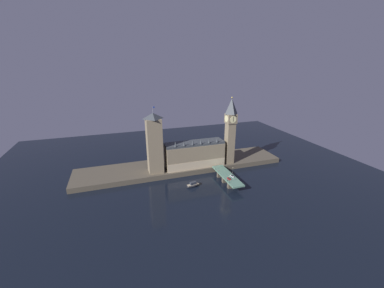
{
  "coord_description": "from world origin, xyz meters",
  "views": [
    {
      "loc": [
        -62.88,
        -185.88,
        109.07
      ],
      "look_at": [
        5.46,
        20.0,
        33.21
      ],
      "focal_mm": 22.0,
      "sensor_mm": 36.0,
      "label": 1
    }
  ],
  "objects_px": {
    "victoria_tower": "(154,143)",
    "pedestrian_far_rail": "(218,171)",
    "street_lamp_mid": "(233,170)",
    "pedestrian_mid_walk": "(232,173)",
    "pedestrian_near_rail": "(227,180)",
    "street_lamp_near": "(229,179)",
    "boat_upstream": "(193,185)",
    "car_southbound_lead": "(232,176)",
    "street_lamp_far": "(216,166)",
    "clock_tower": "(230,129)",
    "car_northbound_trail": "(229,179)"
  },
  "relations": [
    {
      "from": "victoria_tower",
      "to": "pedestrian_far_rail",
      "type": "relative_size",
      "value": 39.41
    },
    {
      "from": "street_lamp_mid",
      "to": "pedestrian_mid_walk",
      "type": "bearing_deg",
      "value": 171.95
    },
    {
      "from": "victoria_tower",
      "to": "pedestrian_near_rail",
      "type": "height_order",
      "value": "victoria_tower"
    },
    {
      "from": "street_lamp_mid",
      "to": "pedestrian_far_rail",
      "type": "bearing_deg",
      "value": 137.7
    },
    {
      "from": "pedestrian_near_rail",
      "to": "street_lamp_near",
      "type": "bearing_deg",
      "value": -95.38
    },
    {
      "from": "boat_upstream",
      "to": "car_southbound_lead",
      "type": "bearing_deg",
      "value": -9.3
    },
    {
      "from": "car_southbound_lead",
      "to": "boat_upstream",
      "type": "xyz_separation_m",
      "value": [
        -36.59,
        5.99,
        -6.09
      ]
    },
    {
      "from": "street_lamp_mid",
      "to": "street_lamp_far",
      "type": "height_order",
      "value": "street_lamp_mid"
    },
    {
      "from": "car_southbound_lead",
      "to": "boat_upstream",
      "type": "bearing_deg",
      "value": 170.7
    },
    {
      "from": "pedestrian_mid_walk",
      "to": "boat_upstream",
      "type": "height_order",
      "value": "pedestrian_mid_walk"
    },
    {
      "from": "car_southbound_lead",
      "to": "pedestrian_far_rail",
      "type": "bearing_deg",
      "value": 118.13
    },
    {
      "from": "street_lamp_far",
      "to": "street_lamp_mid",
      "type": "bearing_deg",
      "value": -53.26
    },
    {
      "from": "pedestrian_mid_walk",
      "to": "street_lamp_mid",
      "type": "xyz_separation_m",
      "value": [
        0.4,
        -0.06,
        3.54
      ]
    },
    {
      "from": "pedestrian_far_rail",
      "to": "boat_upstream",
      "type": "height_order",
      "value": "pedestrian_far_rail"
    },
    {
      "from": "victoria_tower",
      "to": "street_lamp_near",
      "type": "distance_m",
      "value": 78.35
    },
    {
      "from": "pedestrian_near_rail",
      "to": "street_lamp_mid",
      "type": "height_order",
      "value": "street_lamp_mid"
    },
    {
      "from": "pedestrian_near_rail",
      "to": "pedestrian_mid_walk",
      "type": "relative_size",
      "value": 0.96
    },
    {
      "from": "boat_upstream",
      "to": "pedestrian_near_rail",
      "type": "bearing_deg",
      "value": -22.19
    },
    {
      "from": "victoria_tower",
      "to": "street_lamp_far",
      "type": "distance_m",
      "value": 64.64
    },
    {
      "from": "pedestrian_far_rail",
      "to": "street_lamp_mid",
      "type": "relative_size",
      "value": 0.23
    },
    {
      "from": "victoria_tower",
      "to": "pedestrian_mid_walk",
      "type": "xyz_separation_m",
      "value": [
        67.63,
        -33.51,
        -26.89
      ]
    },
    {
      "from": "pedestrian_mid_walk",
      "to": "pedestrian_far_rail",
      "type": "relative_size",
      "value": 1.08
    },
    {
      "from": "car_southbound_lead",
      "to": "street_lamp_mid",
      "type": "distance_m",
      "value": 6.71
    },
    {
      "from": "victoria_tower",
      "to": "clock_tower",
      "type": "bearing_deg",
      "value": -2.02
    },
    {
      "from": "victoria_tower",
      "to": "pedestrian_far_rail",
      "type": "distance_m",
      "value": 67.82
    },
    {
      "from": "clock_tower",
      "to": "car_southbound_lead",
      "type": "bearing_deg",
      "value": -111.97
    },
    {
      "from": "victoria_tower",
      "to": "street_lamp_near",
      "type": "bearing_deg",
      "value": -40.25
    },
    {
      "from": "pedestrian_far_rail",
      "to": "street_lamp_mid",
      "type": "distance_m",
      "value": 14.76
    },
    {
      "from": "street_lamp_near",
      "to": "street_lamp_mid",
      "type": "xyz_separation_m",
      "value": [
        10.99,
        14.72,
        0.18
      ]
    },
    {
      "from": "victoria_tower",
      "to": "pedestrian_mid_walk",
      "type": "height_order",
      "value": "victoria_tower"
    },
    {
      "from": "pedestrian_near_rail",
      "to": "boat_upstream",
      "type": "xyz_separation_m",
      "value": [
        -28.95,
        11.81,
        -6.32
      ]
    },
    {
      "from": "street_lamp_near",
      "to": "street_lamp_far",
      "type": "xyz_separation_m",
      "value": [
        0.0,
        29.44,
        -0.33
      ]
    },
    {
      "from": "car_southbound_lead",
      "to": "pedestrian_near_rail",
      "type": "relative_size",
      "value": 2.77
    },
    {
      "from": "car_northbound_trail",
      "to": "street_lamp_mid",
      "type": "distance_m",
      "value": 12.21
    },
    {
      "from": "pedestrian_near_rail",
      "to": "pedestrian_mid_walk",
      "type": "xyz_separation_m",
      "value": [
        10.19,
        10.53,
        0.04
      ]
    },
    {
      "from": "pedestrian_near_rail",
      "to": "street_lamp_far",
      "type": "relative_size",
      "value": 0.27
    },
    {
      "from": "street_lamp_near",
      "to": "street_lamp_far",
      "type": "height_order",
      "value": "street_lamp_near"
    },
    {
      "from": "car_northbound_trail",
      "to": "street_lamp_far",
      "type": "relative_size",
      "value": 0.66
    },
    {
      "from": "victoria_tower",
      "to": "street_lamp_far",
      "type": "bearing_deg",
      "value": -18.28
    },
    {
      "from": "clock_tower",
      "to": "car_southbound_lead",
      "type": "xyz_separation_m",
      "value": [
        -14.3,
        -35.43,
        -34.94
      ]
    },
    {
      "from": "victoria_tower",
      "to": "car_southbound_lead",
      "type": "relative_size",
      "value": 13.82
    },
    {
      "from": "car_southbound_lead",
      "to": "street_lamp_mid",
      "type": "relative_size",
      "value": 0.66
    },
    {
      "from": "car_northbound_trail",
      "to": "pedestrian_far_rail",
      "type": "height_order",
      "value": "pedestrian_far_rail"
    },
    {
      "from": "clock_tower",
      "to": "car_northbound_trail",
      "type": "relative_size",
      "value": 16.96
    },
    {
      "from": "clock_tower",
      "to": "street_lamp_far",
      "type": "relative_size",
      "value": 11.19
    },
    {
      "from": "clock_tower",
      "to": "street_lamp_near",
      "type": "xyz_separation_m",
      "value": [
        -22.34,
        -45.49,
        -31.3
      ]
    },
    {
      "from": "clock_tower",
      "to": "victoria_tower",
      "type": "distance_m",
      "value": 79.81
    },
    {
      "from": "victoria_tower",
      "to": "car_southbound_lead",
      "type": "xyz_separation_m",
      "value": [
        65.08,
        -38.23,
        -27.17
      ]
    },
    {
      "from": "street_lamp_near",
      "to": "boat_upstream",
      "type": "xyz_separation_m",
      "value": [
        -28.55,
        16.05,
        -9.73
      ]
    },
    {
      "from": "victoria_tower",
      "to": "pedestrian_near_rail",
      "type": "relative_size",
      "value": 38.25
    }
  ]
}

